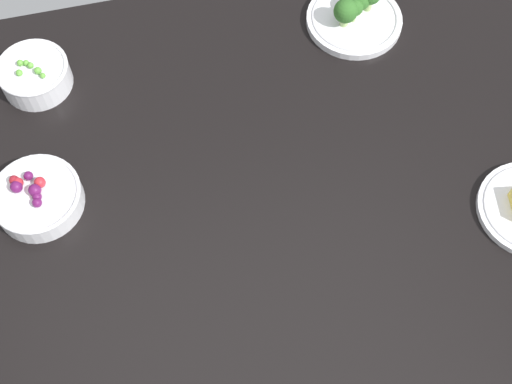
% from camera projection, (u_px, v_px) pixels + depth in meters
% --- Properties ---
extents(dining_table, '(1.37, 1.03, 0.04)m').
position_uv_depth(dining_table, '(256.00, 202.00, 1.24)').
color(dining_table, black).
rests_on(dining_table, ground).
extents(bowl_berries, '(0.16, 0.16, 0.06)m').
position_uv_depth(bowl_berries, '(37.00, 197.00, 1.19)').
color(bowl_berries, silver).
rests_on(bowl_berries, dining_table).
extents(bowl_peas, '(0.14, 0.14, 0.06)m').
position_uv_depth(bowl_peas, '(35.00, 74.00, 1.31)').
color(bowl_peas, silver).
rests_on(bowl_peas, dining_table).
extents(plate_broccoli, '(0.19, 0.19, 0.08)m').
position_uv_depth(plate_broccoli, '(355.00, 14.00, 1.38)').
color(plate_broccoli, silver).
rests_on(plate_broccoli, dining_table).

